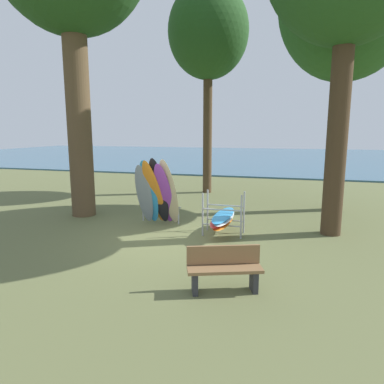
{
  "coord_description": "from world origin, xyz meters",
  "views": [
    {
      "loc": [
        3.3,
        -8.83,
        3.0
      ],
      "look_at": [
        0.39,
        1.39,
        1.1
      ],
      "focal_mm": 32.34,
      "sensor_mm": 36.0,
      "label": 1
    }
  ],
  "objects_px": {
    "tree_far_left_back": "(208,33)",
    "board_storage_rack": "(223,218)",
    "leaning_board_pile": "(157,193)",
    "park_bench": "(224,268)",
    "tree_mid_behind": "(348,1)"
  },
  "relations": [
    {
      "from": "board_storage_rack",
      "to": "park_bench",
      "type": "xyz_separation_m",
      "value": [
        0.7,
        -3.55,
        -0.04
      ]
    },
    {
      "from": "park_bench",
      "to": "tree_far_left_back",
      "type": "bearing_deg",
      "value": 105.18
    },
    {
      "from": "tree_mid_behind",
      "to": "park_bench",
      "type": "xyz_separation_m",
      "value": [
        -2.77,
        -7.84,
        -6.94
      ]
    },
    {
      "from": "tree_far_left_back",
      "to": "park_bench",
      "type": "relative_size",
      "value": 6.55
    },
    {
      "from": "tree_mid_behind",
      "to": "leaning_board_pile",
      "type": "xyz_separation_m",
      "value": [
        -5.7,
        -3.86,
        -6.35
      ]
    },
    {
      "from": "tree_far_left_back",
      "to": "leaning_board_pile",
      "type": "bearing_deg",
      "value": -91.46
    },
    {
      "from": "board_storage_rack",
      "to": "leaning_board_pile",
      "type": "bearing_deg",
      "value": 169.11
    },
    {
      "from": "tree_mid_behind",
      "to": "board_storage_rack",
      "type": "relative_size",
      "value": 4.83
    },
    {
      "from": "board_storage_rack",
      "to": "park_bench",
      "type": "bearing_deg",
      "value": -78.81
    },
    {
      "from": "leaning_board_pile",
      "to": "tree_far_left_back",
      "type": "bearing_deg",
      "value": 88.54
    },
    {
      "from": "tree_far_left_back",
      "to": "board_storage_rack",
      "type": "relative_size",
      "value": 4.52
    },
    {
      "from": "tree_mid_behind",
      "to": "park_bench",
      "type": "bearing_deg",
      "value": -109.44
    },
    {
      "from": "board_storage_rack",
      "to": "park_bench",
      "type": "relative_size",
      "value": 1.45
    },
    {
      "from": "tree_far_left_back",
      "to": "board_storage_rack",
      "type": "xyz_separation_m",
      "value": [
        2.07,
        -6.65,
        -6.84
      ]
    },
    {
      "from": "leaning_board_pile",
      "to": "park_bench",
      "type": "xyz_separation_m",
      "value": [
        2.93,
        -3.98,
        -0.59
      ]
    }
  ]
}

